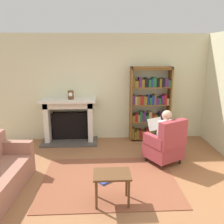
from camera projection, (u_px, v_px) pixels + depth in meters
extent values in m
plane|color=#96613C|center=(110.00, 190.00, 4.03)|extent=(14.00, 14.00, 0.00)
cube|color=beige|center=(105.00, 88.00, 6.17)|extent=(5.60, 0.10, 2.70)
cube|color=brown|center=(109.00, 180.00, 4.32)|extent=(2.40, 1.80, 0.01)
cube|color=#4C4742|center=(70.00, 142.00, 6.09)|extent=(1.40, 0.64, 0.05)
cube|color=black|center=(70.00, 125.00, 6.21)|extent=(0.88, 0.20, 0.70)
cube|color=silver|center=(48.00, 122.00, 6.03)|extent=(0.12, 0.44, 1.07)
cube|color=silver|center=(91.00, 121.00, 6.09)|extent=(0.12, 0.44, 1.07)
cube|color=silver|center=(69.00, 104.00, 5.95)|extent=(1.20, 0.44, 0.16)
cube|color=silver|center=(68.00, 100.00, 5.86)|extent=(1.36, 0.56, 0.06)
cylinder|color=brown|center=(71.00, 95.00, 5.81)|extent=(0.14, 0.14, 0.21)
cylinder|color=white|center=(70.00, 94.00, 5.74)|extent=(0.10, 0.01, 0.10)
cube|color=brown|center=(131.00, 104.00, 6.09)|extent=(0.04, 0.32, 1.90)
cube|color=brown|center=(169.00, 104.00, 6.14)|extent=(0.04, 0.32, 1.90)
cube|color=brown|center=(152.00, 68.00, 5.89)|extent=(1.03, 0.32, 0.04)
cube|color=brown|center=(149.00, 137.00, 6.34)|extent=(0.99, 0.32, 0.02)
cube|color=brown|center=(133.00, 132.00, 6.27)|extent=(0.06, 0.26, 0.26)
cube|color=brown|center=(135.00, 134.00, 6.29)|extent=(0.05, 0.26, 0.16)
cube|color=brown|center=(137.00, 133.00, 6.28)|extent=(0.07, 0.26, 0.20)
cube|color=maroon|center=(140.00, 133.00, 6.29)|extent=(0.07, 0.26, 0.19)
cube|color=brown|center=(143.00, 134.00, 6.30)|extent=(0.09, 0.26, 0.17)
cube|color=maroon|center=(147.00, 133.00, 6.30)|extent=(0.08, 0.26, 0.21)
cube|color=brown|center=(150.00, 132.00, 6.30)|extent=(0.08, 0.26, 0.25)
cube|color=brown|center=(153.00, 132.00, 6.30)|extent=(0.06, 0.26, 0.23)
cube|color=maroon|center=(155.00, 134.00, 6.31)|extent=(0.04, 0.26, 0.16)
cube|color=brown|center=(157.00, 133.00, 6.31)|extent=(0.07, 0.26, 0.18)
cube|color=maroon|center=(160.00, 133.00, 6.32)|extent=(0.08, 0.26, 0.17)
cube|color=#1E592D|center=(164.00, 133.00, 6.32)|extent=(0.08, 0.26, 0.22)
cube|color=brown|center=(149.00, 121.00, 6.23)|extent=(0.99, 0.32, 0.02)
cube|color=brown|center=(133.00, 118.00, 6.17)|extent=(0.07, 0.26, 0.16)
cube|color=maroon|center=(136.00, 117.00, 6.17)|extent=(0.06, 0.26, 0.20)
cube|color=#997F4C|center=(138.00, 118.00, 6.18)|extent=(0.04, 0.26, 0.18)
cube|color=#1E592D|center=(140.00, 116.00, 6.17)|extent=(0.07, 0.26, 0.25)
cube|color=#4C1E59|center=(143.00, 116.00, 6.18)|extent=(0.08, 0.26, 0.24)
cube|color=#1E592D|center=(146.00, 118.00, 6.19)|extent=(0.08, 0.26, 0.16)
cube|color=#997F4C|center=(149.00, 116.00, 6.18)|extent=(0.08, 0.26, 0.25)
cube|color=maroon|center=(152.00, 117.00, 6.20)|extent=(0.06, 0.26, 0.18)
cube|color=brown|center=(155.00, 117.00, 6.20)|extent=(0.08, 0.26, 0.16)
cube|color=black|center=(158.00, 117.00, 6.20)|extent=(0.06, 0.26, 0.17)
cube|color=#4C1E59|center=(160.00, 116.00, 6.20)|extent=(0.04, 0.26, 0.23)
cube|color=black|center=(162.00, 117.00, 6.21)|extent=(0.07, 0.26, 0.17)
cube|color=black|center=(166.00, 116.00, 6.20)|extent=(0.08, 0.26, 0.26)
cube|color=brown|center=(150.00, 104.00, 6.12)|extent=(0.99, 0.32, 0.02)
cube|color=#4C1E59|center=(133.00, 99.00, 6.05)|extent=(0.05, 0.26, 0.24)
cube|color=#997F4C|center=(136.00, 100.00, 6.06)|extent=(0.06, 0.26, 0.21)
cube|color=brown|center=(138.00, 100.00, 6.06)|extent=(0.07, 0.26, 0.20)
cube|color=maroon|center=(141.00, 100.00, 6.07)|extent=(0.08, 0.26, 0.21)
cube|color=brown|center=(145.00, 100.00, 6.07)|extent=(0.09, 0.26, 0.21)
cube|color=navy|center=(148.00, 100.00, 6.07)|extent=(0.04, 0.26, 0.23)
cube|color=#1E592D|center=(150.00, 100.00, 6.08)|extent=(0.05, 0.26, 0.18)
cube|color=navy|center=(152.00, 100.00, 6.08)|extent=(0.07, 0.26, 0.22)
cube|color=brown|center=(154.00, 99.00, 6.08)|extent=(0.04, 0.26, 0.26)
cube|color=#4C1E59|center=(157.00, 101.00, 6.09)|extent=(0.07, 0.26, 0.16)
cube|color=#1E592D|center=(159.00, 101.00, 6.10)|extent=(0.05, 0.26, 0.17)
cube|color=#4C1E59|center=(162.00, 100.00, 6.09)|extent=(0.06, 0.26, 0.22)
cube|color=maroon|center=(164.00, 99.00, 6.09)|extent=(0.07, 0.26, 0.25)
cube|color=#997F4C|center=(167.00, 101.00, 6.11)|extent=(0.06, 0.26, 0.16)
cube|color=brown|center=(151.00, 87.00, 6.01)|extent=(0.99, 0.32, 0.02)
cube|color=brown|center=(133.00, 82.00, 5.94)|extent=(0.04, 0.26, 0.23)
cube|color=brown|center=(136.00, 84.00, 5.96)|extent=(0.09, 0.26, 0.16)
cube|color=#4C1E59|center=(140.00, 82.00, 5.95)|extent=(0.06, 0.26, 0.23)
cube|color=brown|center=(142.00, 83.00, 5.96)|extent=(0.07, 0.26, 0.19)
cube|color=black|center=(146.00, 82.00, 5.96)|extent=(0.08, 0.26, 0.22)
cube|color=#1E592D|center=(149.00, 83.00, 5.97)|extent=(0.06, 0.26, 0.18)
cube|color=navy|center=(151.00, 83.00, 5.97)|extent=(0.04, 0.26, 0.20)
cube|color=#1E592D|center=(154.00, 82.00, 5.97)|extent=(0.09, 0.26, 0.23)
cube|color=black|center=(157.00, 83.00, 5.98)|extent=(0.05, 0.26, 0.19)
cube|color=brown|center=(160.00, 82.00, 5.98)|extent=(0.05, 0.26, 0.21)
cube|color=black|center=(162.00, 82.00, 5.98)|extent=(0.07, 0.26, 0.21)
cube|color=#4C1E59|center=(166.00, 83.00, 5.99)|extent=(0.09, 0.26, 0.20)
cube|color=#1E592D|center=(169.00, 83.00, 6.00)|extent=(0.07, 0.26, 0.17)
cube|color=brown|center=(151.00, 69.00, 5.90)|extent=(0.99, 0.32, 0.02)
cylinder|color=#331E14|center=(163.00, 153.00, 5.35)|extent=(0.05, 0.05, 0.12)
cylinder|color=#331E14|center=(146.00, 158.00, 5.08)|extent=(0.05, 0.05, 0.12)
cylinder|color=#331E14|center=(180.00, 161.00, 4.95)|extent=(0.05, 0.05, 0.12)
cylinder|color=#331E14|center=(162.00, 167.00, 4.69)|extent=(0.05, 0.05, 0.12)
cube|color=#98363D|center=(163.00, 150.00, 4.97)|extent=(0.85, 0.84, 0.30)
cube|color=#98363D|center=(173.00, 134.00, 4.66)|extent=(0.64, 0.45, 0.55)
cube|color=#98363D|center=(173.00, 136.00, 5.04)|extent=(0.37, 0.53, 0.22)
cube|color=#98363D|center=(154.00, 141.00, 4.76)|extent=(0.37, 0.53, 0.22)
cube|color=silver|center=(166.00, 133.00, 4.83)|extent=(0.38, 0.33, 0.50)
sphere|color=#D8AD8C|center=(167.00, 115.00, 4.73)|extent=(0.20, 0.20, 0.20)
cube|color=#191E3F|center=(161.00, 138.00, 5.08)|extent=(0.30, 0.41, 0.12)
cube|color=#191E3F|center=(156.00, 140.00, 5.00)|extent=(0.30, 0.41, 0.12)
cylinder|color=#191E3F|center=(155.00, 147.00, 5.30)|extent=(0.10, 0.10, 0.42)
cylinder|color=#191E3F|center=(149.00, 148.00, 5.22)|extent=(0.10, 0.10, 0.42)
cube|color=white|center=(155.00, 124.00, 5.07)|extent=(0.37, 0.27, 0.25)
cube|color=#A06B59|center=(14.00, 147.00, 4.49)|extent=(0.71, 0.21, 0.24)
cube|color=brown|center=(112.00, 174.00, 3.57)|extent=(0.56, 0.39, 0.03)
cylinder|color=brown|center=(96.00, 195.00, 3.47)|extent=(0.04, 0.04, 0.47)
cylinder|color=brown|center=(129.00, 195.00, 3.50)|extent=(0.04, 0.04, 0.47)
cylinder|color=brown|center=(97.00, 184.00, 3.77)|extent=(0.04, 0.04, 0.47)
cylinder|color=brown|center=(126.00, 183.00, 3.79)|extent=(0.04, 0.04, 0.47)
cube|color=#334CA5|center=(105.00, 181.00, 4.25)|extent=(0.28, 0.27, 0.03)
cube|color=#267233|center=(120.00, 175.00, 4.45)|extent=(0.28, 0.27, 0.03)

